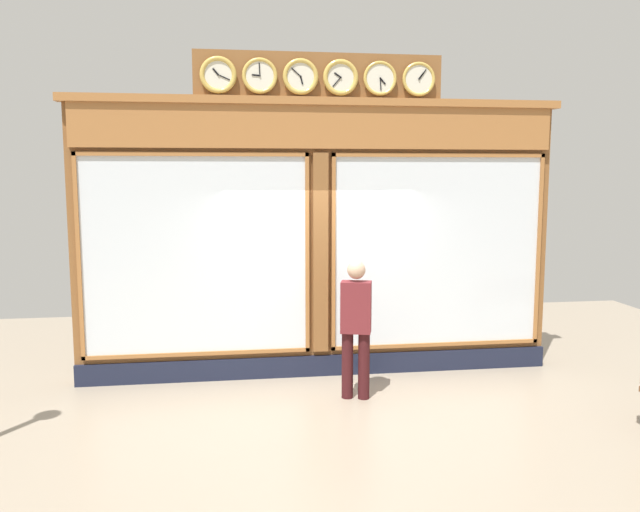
# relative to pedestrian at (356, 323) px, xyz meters

# --- Properties ---
(ground_plane) EXTENTS (14.00, 14.00, 0.00)m
(ground_plane) POSITION_rel_pedestrian_xyz_m (0.30, 1.85, -0.93)
(ground_plane) COLOR gray
(shop_facade) EXTENTS (6.50, 0.42, 4.25)m
(shop_facade) POSITION_rel_pedestrian_xyz_m (0.30, -1.07, 0.96)
(shop_facade) COLOR brown
(shop_facade) RESTS_ON ground_plane
(pedestrian) EXTENTS (0.41, 0.31, 1.69)m
(pedestrian) POSITION_rel_pedestrian_xyz_m (0.00, 0.00, 0.00)
(pedestrian) COLOR #3A1316
(pedestrian) RESTS_ON ground_plane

